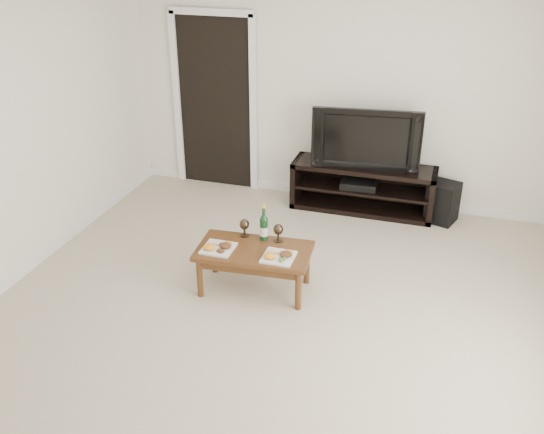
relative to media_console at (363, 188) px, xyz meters
The scene contains 13 objects.
floor 2.53m from the media_console, 97.39° to the right, with size 5.50×5.50×0.00m, color #BDAD98.
back_wall 1.11m from the media_console, 139.63° to the left, with size 5.00×0.04×2.60m, color white.
doorway 2.03m from the media_console, behind, with size 0.90×0.02×2.05m, color black.
media_console is the anchor object (origin of this frame).
television 0.61m from the media_console, behind, with size 1.18×0.15×0.68m, color black.
av_receiver 0.07m from the media_console, 168.41° to the right, with size 0.40×0.30×0.08m, color black.
subwoofer 0.89m from the media_console, ahead, with size 0.30×0.30×0.45m, color black.
coffee_table 2.05m from the media_console, 108.49° to the right, with size 1.01×0.55×0.42m, color brown.
plate_left 2.25m from the media_console, 114.97° to the right, with size 0.27×0.27×0.07m, color white.
plate_right 2.07m from the media_console, 101.07° to the right, with size 0.27×0.27×0.07m, color white.
wine_bottle 1.88m from the media_console, 109.54° to the right, with size 0.07×0.07×0.35m, color #0E3417.
goblet_left 1.93m from the media_console, 114.98° to the right, with size 0.09×0.09×0.17m, color #382C1E, non-canonical shape.
goblet_right 1.82m from the media_console, 105.59° to the right, with size 0.09×0.09×0.17m, color #382C1E, non-canonical shape.
Camera 1 is at (1.21, -3.84, 3.08)m, focal length 40.00 mm.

